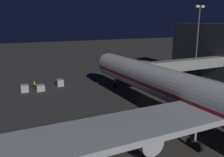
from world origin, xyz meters
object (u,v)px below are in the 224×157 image
baggage_container_far_row (24,88)px  ground_crew_under_port_wing (34,84)px  baggage_container_near_belt (60,83)px  airliner_at_gate (214,102)px  apron_floodlight_mast (197,37)px  traffic_cone_nose_starboard (97,82)px  jet_bridge (177,66)px  traffic_cone_nose_port (113,81)px  baggage_container_mid_row (40,88)px

baggage_container_far_row → ground_crew_under_port_wing: ground_crew_under_port_wing is taller
baggage_container_near_belt → baggage_container_far_row: (8.46, 1.54, 0.01)m
airliner_at_gate → ground_crew_under_port_wing: bearing=-64.7°
apron_floodlight_mast → baggage_container_near_belt: bearing=-11.3°
traffic_cone_nose_starboard → baggage_container_far_row: bearing=-1.0°
airliner_at_gate → apron_floodlight_mast: (-25.50, -28.60, 6.19)m
airliner_at_gate → apron_floodlight_mast: bearing=-131.7°
jet_bridge → ground_crew_under_port_wing: jet_bridge is taller
apron_floodlight_mast → traffic_cone_nose_port: apron_floodlight_mast is taller
apron_floodlight_mast → baggage_container_near_belt: size_ratio=10.89×
jet_bridge → traffic_cone_nose_port: size_ratio=46.67×
ground_crew_under_port_wing → traffic_cone_nose_port: ground_crew_under_port_wing is taller
apron_floodlight_mast → traffic_cone_nose_port: bearing=-13.3°
baggage_container_near_belt → baggage_container_far_row: bearing=10.3°
jet_bridge → ground_crew_under_port_wing: size_ratio=14.27×
traffic_cone_nose_port → baggage_container_near_belt: bearing=-7.8°
baggage_container_far_row → traffic_cone_nose_starboard: baggage_container_far_row is taller
jet_bridge → baggage_container_mid_row: jet_bridge is taller
apron_floodlight_mast → traffic_cone_nose_starboard: (27.70, -5.51, -11.02)m
apron_floodlight_mast → traffic_cone_nose_starboard: apron_floodlight_mast is taller
airliner_at_gate → traffic_cone_nose_starboard: size_ratio=126.87×
baggage_container_near_belt → apron_floodlight_mast: bearing=168.7°
airliner_at_gate → traffic_cone_nose_port: bearing=-93.7°
baggage_container_near_belt → ground_crew_under_port_wing: size_ratio=1.00×
baggage_container_near_belt → ground_crew_under_port_wing: (5.91, -0.70, 0.17)m
airliner_at_gate → baggage_container_far_row: airliner_at_gate is taller
ground_crew_under_port_wing → traffic_cone_nose_port: size_ratio=3.27×
ground_crew_under_port_wing → traffic_cone_nose_port: 19.69m
airliner_at_gate → traffic_cone_nose_port: (-2.20, -34.12, -4.83)m
baggage_container_far_row → traffic_cone_nose_port: (-22.07, 0.31, -0.56)m
jet_bridge → traffic_cone_nose_starboard: (15.77, -11.57, -4.96)m
baggage_container_far_row → ground_crew_under_port_wing: size_ratio=1.01×
traffic_cone_nose_port → baggage_container_far_row: bearing=-0.8°
jet_bridge → baggage_container_mid_row: 32.41m
baggage_container_mid_row → apron_floodlight_mast: bearing=173.1°
baggage_container_near_belt → traffic_cone_nose_starboard: (-9.20, 1.85, -0.54)m
apron_floodlight_mast → baggage_container_mid_row: 43.63m
airliner_at_gate → traffic_cone_nose_port: size_ratio=126.87×
baggage_container_near_belt → traffic_cone_nose_starboard: bearing=168.6°
traffic_cone_nose_port → traffic_cone_nose_starboard: (4.40, 0.00, 0.00)m
airliner_at_gate → jet_bridge: size_ratio=2.72×
baggage_container_mid_row → traffic_cone_nose_port: size_ratio=3.38×
airliner_at_gate → traffic_cone_nose_port: airliner_at_gate is taller
baggage_container_mid_row → baggage_container_near_belt: bearing=-156.0°
baggage_container_near_belt → baggage_container_mid_row: size_ratio=0.97×
traffic_cone_nose_port → traffic_cone_nose_starboard: 4.40m
baggage_container_mid_row → baggage_container_far_row: baggage_container_far_row is taller
airliner_at_gate → baggage_container_near_belt: (11.40, -35.97, -4.29)m
baggage_container_near_belt → traffic_cone_nose_port: bearing=172.2°
baggage_container_near_belt → ground_crew_under_port_wing: 5.95m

